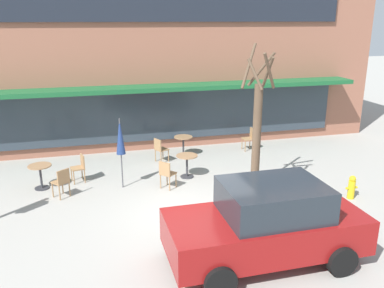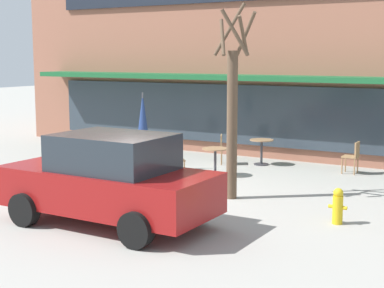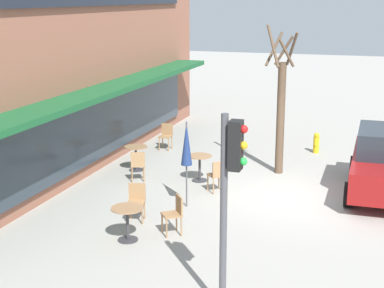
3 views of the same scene
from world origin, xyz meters
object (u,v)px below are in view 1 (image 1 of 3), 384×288
Objects in this scene: patio_umbrella_green_folded at (120,137)px; cafe_chair_3 at (62,181)px; street_tree at (257,132)px; fire_hydrant at (352,187)px; cafe_table_by_tree at (40,173)px; cafe_chair_2 at (167,173)px; cafe_chair_0 at (160,148)px; cafe_chair_1 at (80,166)px; cafe_chair_4 at (250,137)px; cafe_table_streetside at (183,143)px; parked_sedan at (267,223)px; cafe_table_near_wall at (187,162)px.

patio_umbrella_green_folded is 2.47× the size of cafe_chair_3.
street_tree is 3.25m from fire_hydrant.
cafe_table_by_tree is 3.86m from cafe_chair_2.
cafe_table_by_tree is 9.29m from fire_hydrant.
cafe_chair_0 and cafe_chair_1 have the same top height.
cafe_chair_4 is (7.67, 1.97, 0.01)m from cafe_table_by_tree.
street_tree is (1.13, -4.17, 1.46)m from cafe_table_streetside.
fire_hydrant is at bearing -77.58° from cafe_chair_4.
cafe_chair_3 is at bearing -169.81° from patio_umbrella_green_folded.
cafe_chair_2 is 1.00× the size of cafe_chair_3.
parked_sedan is 5.97× the size of fire_hydrant.
cafe_chair_0 is at bearing -153.85° from cafe_table_streetside.
cafe_table_near_wall is at bearing 9.33° from cafe_chair_3.
cafe_table_near_wall is 0.85× the size of cafe_chair_3.
cafe_table_by_tree is 0.17× the size of street_tree.
patio_umbrella_green_folded is 1.77m from cafe_chair_2.
cafe_table_streetside is at bearing 79.61° from cafe_table_near_wall.
cafe_table_by_tree is 2.72m from patio_umbrella_green_folded.
parked_sedan is (1.30, -4.34, 0.35)m from cafe_chair_2.
cafe_table_near_wall is at bearing -8.32° from cafe_chair_1.
cafe_chair_3 reaches higher than cafe_table_streetside.
parked_sedan is at bearing -89.37° from cafe_table_streetside.
cafe_chair_3 reaches higher than fire_hydrant.
cafe_table_near_wall is 2.92m from street_tree.
cafe_chair_1 and cafe_chair_2 have the same top height.
cafe_chair_4 is 0.21× the size of parked_sedan.
cafe_chair_0 is 0.21× the size of parked_sedan.
fire_hydrant is at bearing -19.12° from cafe_table_by_tree.
cafe_chair_2 is (2.57, -1.26, 0.00)m from cafe_chair_1.
cafe_chair_0 is at bearing 119.73° from street_tree.
cafe_table_streetside is at bearing -179.32° from cafe_chair_4.
cafe_chair_0 and cafe_chair_4 have the same top height.
fire_hydrant is at bearing -33.88° from cafe_table_near_wall.
cafe_table_streetside is at bearing 33.06° from cafe_chair_3.
patio_umbrella_green_folded is 1.87m from cafe_chair_1.
cafe_table_by_tree is at bearing -159.83° from cafe_chair_0.
cafe_chair_0 reaches higher than cafe_table_near_wall.
cafe_chair_2 is at bearing -95.70° from cafe_chair_0.
cafe_chair_1 is at bearing 13.78° from cafe_table_by_tree.
cafe_chair_2 is 0.20× the size of street_tree.
cafe_table_near_wall is 4.57m from cafe_table_by_tree.
street_tree reaches higher than cafe_chair_2.
cafe_chair_2 is at bearing 157.75° from fire_hydrant.
cafe_table_streetside and cafe_table_by_tree have the same top height.
cafe_table_near_wall is 0.85× the size of cafe_chair_2.
cafe_chair_3 is (-0.50, -1.14, 0.00)m from cafe_chair_1.
patio_umbrella_green_folded is 2.47× the size of cafe_chair_0.
cafe_chair_2 is 3.07m from cafe_chair_3.
cafe_chair_2 is at bearing -26.15° from cafe_chair_1.
patio_umbrella_green_folded is at bearing 118.65° from parked_sedan.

